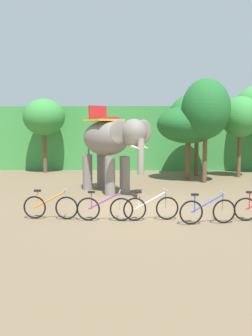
# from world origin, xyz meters

# --- Properties ---
(ground_plane) EXTENTS (80.00, 80.00, 0.00)m
(ground_plane) POSITION_xyz_m (0.00, 0.00, 0.00)
(ground_plane) COLOR brown
(foliage_hedge) EXTENTS (36.00, 6.00, 4.25)m
(foliage_hedge) POSITION_xyz_m (0.00, 14.77, 2.13)
(foliage_hedge) COLOR #3D8E42
(foliage_hedge) RESTS_ON ground
(tree_far_right) EXTENTS (2.59, 2.59, 4.63)m
(tree_far_right) POSITION_xyz_m (-5.89, 10.33, 3.47)
(tree_far_right) COLOR brown
(tree_far_right) RESTS_ON ground
(tree_right) EXTENTS (3.39, 3.39, 3.99)m
(tree_right) POSITION_xyz_m (2.69, 7.25, 2.98)
(tree_right) COLOR brown
(tree_right) RESTS_ON ground
(tree_center_right) EXTENTS (2.45, 2.45, 5.28)m
(tree_center_right) POSITION_xyz_m (3.42, 6.24, 3.75)
(tree_center_right) COLOR brown
(tree_center_right) RESTS_ON ground
(tree_far_left) EXTENTS (3.29, 3.29, 4.88)m
(tree_far_left) POSITION_xyz_m (3.44, 9.13, 3.47)
(tree_far_left) COLOR brown
(tree_far_left) RESTS_ON ground
(tree_left) EXTENTS (2.18, 2.18, 4.59)m
(tree_left) POSITION_xyz_m (5.76, 8.50, 3.42)
(tree_left) COLOR brown
(tree_left) RESTS_ON ground
(elephant) EXTENTS (3.48, 3.86, 3.78)m
(elephant) POSITION_xyz_m (-1.21, 3.15, 2.20)
(elephant) COLOR slate
(elephant) RESTS_ON ground
(bike_orange) EXTENTS (1.71, 0.52, 0.92)m
(bike_orange) POSITION_xyz_m (-2.65, -1.67, 0.39)
(bike_orange) COLOR black
(bike_orange) RESTS_ON ground
(bike_purple) EXTENTS (1.71, 0.52, 0.92)m
(bike_purple) POSITION_xyz_m (-0.97, -1.84, 0.39)
(bike_purple) COLOR black
(bike_purple) RESTS_ON ground
(bike_white) EXTENTS (1.69, 0.52, 0.92)m
(bike_white) POSITION_xyz_m (0.41, -1.72, 0.39)
(bike_white) COLOR black
(bike_white) RESTS_ON ground
(bike_blue) EXTENTS (1.69, 0.53, 0.92)m
(bike_blue) POSITION_xyz_m (2.05, -2.09, 0.39)
(bike_blue) COLOR black
(bike_blue) RESTS_ON ground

